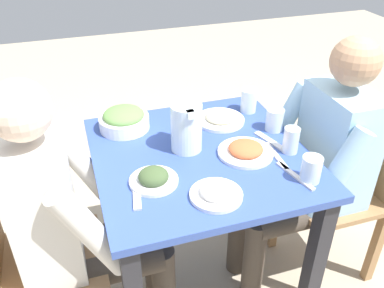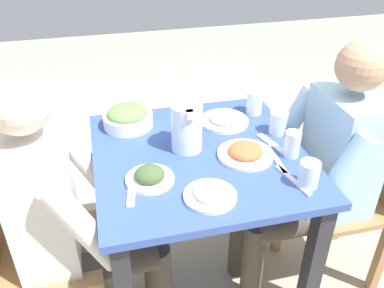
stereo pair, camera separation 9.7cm
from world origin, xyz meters
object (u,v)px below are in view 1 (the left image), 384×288
at_px(plate_yoghurt, 216,193).
at_px(water_glass_far_left, 249,101).
at_px(dining_table, 200,183).
at_px(chair_near, 350,180).
at_px(plate_beans, 220,119).
at_px(water_pitcher, 186,127).
at_px(water_glass_center, 311,169).
at_px(diner_near, 315,162).
at_px(chair_far, 23,258).
at_px(water_glass_far_right, 291,140).
at_px(salad_bowl, 124,119).
at_px(plate_rice_curry, 246,150).
at_px(plate_dolmas, 154,178).
at_px(diner_far, 75,215).
at_px(water_glass_by_pitcher, 275,120).

height_order(plate_yoghurt, water_glass_far_left, water_glass_far_left).
xyz_separation_m(dining_table, water_glass_far_left, (0.26, -0.32, 0.20)).
distance_m(chair_near, plate_beans, 0.66).
bearing_deg(water_pitcher, water_glass_center, -133.30).
height_order(plate_beans, plate_yoghurt, plate_yoghurt).
xyz_separation_m(diner_near, water_glass_center, (-0.23, 0.19, 0.16)).
distance_m(water_pitcher, plate_beans, 0.27).
bearing_deg(water_glass_far_left, diner_near, -149.89).
bearing_deg(diner_near, chair_far, 91.37).
xyz_separation_m(water_glass_far_right, water_glass_far_left, (0.36, 0.01, 0.00)).
bearing_deg(salad_bowl, plate_yoghurt, -158.96).
bearing_deg(dining_table, plate_rice_curry, -110.97).
height_order(chair_near, plate_beans, chair_near).
bearing_deg(plate_dolmas, chair_far, 84.41).
relative_size(dining_table, water_glass_center, 8.50).
bearing_deg(salad_bowl, chair_near, -109.10).
distance_m(diner_far, plate_dolmas, 0.32).
xyz_separation_m(chair_far, water_pitcher, (0.13, -0.66, 0.36)).
bearing_deg(dining_table, plate_yoghurt, 172.24).
bearing_deg(plate_beans, water_glass_by_pitcher, -125.28).
xyz_separation_m(dining_table, plate_yoghurt, (-0.26, 0.04, 0.16)).
xyz_separation_m(water_glass_far_right, water_glass_center, (-0.18, 0.02, -0.00)).
relative_size(plate_dolmas, water_glass_center, 1.79).
distance_m(plate_beans, water_glass_far_left, 0.17).
bearing_deg(plate_dolmas, salad_bowl, 4.21).
xyz_separation_m(plate_yoghurt, water_glass_by_pitcher, (0.34, -0.39, 0.03)).
bearing_deg(plate_yoghurt, water_glass_center, -92.73).
xyz_separation_m(diner_near, water_glass_by_pitcher, (0.12, 0.15, 0.16)).
xyz_separation_m(salad_bowl, plate_rice_curry, (-0.34, -0.40, -0.03)).
xyz_separation_m(chair_near, water_glass_far_left, (0.31, 0.38, 0.31)).
distance_m(chair_far, diner_far, 0.25).
bearing_deg(salad_bowl, plate_dolmas, -175.79).
bearing_deg(plate_yoghurt, water_pitcher, 1.12).
height_order(diner_far, water_glass_by_pitcher, diner_far).
bearing_deg(diner_far, plate_dolmas, -99.59).
relative_size(chair_far, plate_beans, 4.16).
bearing_deg(chair_near, water_glass_far_left, 51.13).
distance_m(chair_near, plate_dolmas, 0.96).
bearing_deg(water_glass_center, plate_rice_curry, 33.35).
bearing_deg(water_glass_far_right, dining_table, 73.55).
bearing_deg(salad_bowl, water_pitcher, -138.68).
height_order(chair_near, plate_yoghurt, chair_near).
distance_m(plate_dolmas, water_glass_by_pitcher, 0.60).
distance_m(diner_near, salad_bowl, 0.82).
xyz_separation_m(plate_beans, water_glass_far_right, (-0.30, -0.17, 0.04)).
height_order(salad_bowl, plate_yoghurt, salad_bowl).
bearing_deg(plate_dolmas, diner_far, 80.41).
relative_size(chair_near, salad_bowl, 4.17).
xyz_separation_m(plate_dolmas, plate_beans, (0.33, -0.38, -0.01)).
bearing_deg(water_glass_far_right, salad_bowl, 56.96).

